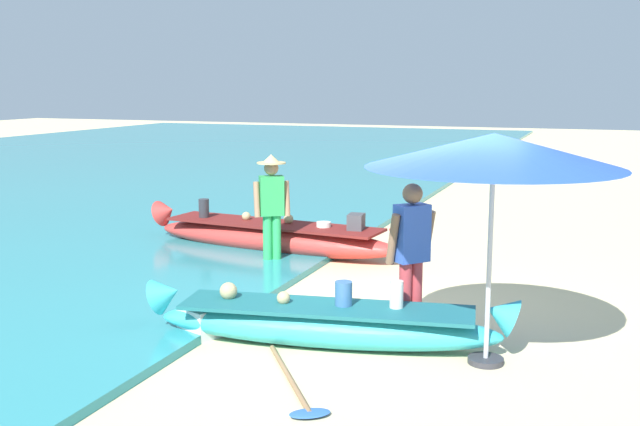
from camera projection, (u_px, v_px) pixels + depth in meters
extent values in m
plane|color=beige|center=(413.00, 330.00, 8.68)|extent=(80.00, 80.00, 0.00)
ellipsoid|color=#33B2BC|center=(326.00, 327.00, 8.15)|extent=(3.78, 1.26, 0.42)
cone|color=#33B2BC|center=(500.00, 313.00, 7.74)|extent=(0.46, 0.47, 0.48)
cone|color=#33B2BC|center=(167.00, 294.00, 8.46)|extent=(0.46, 0.47, 0.48)
cube|color=#1C6267|center=(326.00, 308.00, 8.11)|extent=(3.20, 1.18, 0.04)
sphere|color=tan|center=(228.00, 291.00, 8.39)|extent=(0.19, 0.19, 0.19)
sphere|color=tan|center=(283.00, 298.00, 8.21)|extent=(0.15, 0.15, 0.15)
cylinder|color=#386699|center=(344.00, 294.00, 8.11)|extent=(0.19, 0.19, 0.28)
cylinder|color=silver|center=(396.00, 295.00, 8.02)|extent=(0.15, 0.15, 0.31)
ellipsoid|color=red|center=(273.00, 239.00, 12.56)|extent=(4.49, 1.21, 0.49)
cone|color=red|center=(397.00, 233.00, 11.56)|extent=(0.47, 0.51, 0.54)
cone|color=red|center=(167.00, 211.00, 13.46)|extent=(0.47, 0.51, 0.54)
cube|color=maroon|center=(273.00, 224.00, 12.52)|extent=(3.79, 1.15, 0.04)
cylinder|color=#2D2D33|center=(204.00, 209.00, 13.01)|extent=(0.18, 0.18, 0.34)
sphere|color=tan|center=(246.00, 216.00, 12.82)|extent=(0.15, 0.15, 0.15)
sphere|color=tan|center=(288.00, 219.00, 12.52)|extent=(0.16, 0.16, 0.16)
cylinder|color=silver|center=(324.00, 225.00, 12.17)|extent=(0.23, 0.23, 0.10)
cube|color=#424247|center=(356.00, 222.00, 11.94)|extent=(0.26, 0.33, 0.27)
cylinder|color=green|center=(277.00, 240.00, 11.71)|extent=(0.14, 0.14, 0.79)
cylinder|color=green|center=(268.00, 241.00, 11.68)|extent=(0.14, 0.14, 0.79)
cube|color=green|center=(272.00, 196.00, 11.58)|extent=(0.42, 0.38, 0.60)
cylinder|color=#9E7051|center=(287.00, 199.00, 11.62)|extent=(0.19, 0.22, 0.55)
cylinder|color=#9E7051|center=(257.00, 200.00, 11.52)|extent=(0.19, 0.22, 0.55)
sphere|color=#9E7051|center=(271.00, 168.00, 11.51)|extent=(0.22, 0.22, 0.22)
cylinder|color=tan|center=(271.00, 163.00, 11.49)|extent=(0.44, 0.44, 0.02)
cone|color=tan|center=(271.00, 158.00, 11.48)|extent=(0.26, 0.26, 0.12)
cylinder|color=#B2383D|center=(405.00, 300.00, 8.35)|extent=(0.14, 0.14, 0.86)
cylinder|color=#B2383D|center=(416.00, 299.00, 8.42)|extent=(0.14, 0.14, 0.86)
cube|color=#3356B2|center=(412.00, 233.00, 8.26)|extent=(0.40, 0.41, 0.63)
cylinder|color=brown|center=(393.00, 239.00, 8.18)|extent=(0.21, 0.20, 0.57)
cylinder|color=brown|center=(428.00, 235.00, 8.39)|extent=(0.21, 0.20, 0.57)
sphere|color=brown|center=(413.00, 194.00, 8.18)|extent=(0.22, 0.22, 0.22)
cylinder|color=#B7B7BC|center=(490.00, 252.00, 7.47)|extent=(0.05, 0.05, 2.30)
cone|color=blue|center=(494.00, 150.00, 7.30)|extent=(2.49, 2.49, 0.33)
cylinder|color=#333338|center=(486.00, 360.00, 7.66)|extent=(0.36, 0.36, 0.06)
cube|color=silver|center=(201.00, 322.00, 8.46)|extent=(0.52, 0.49, 0.33)
cylinder|color=#8E6B47|center=(289.00, 377.00, 7.24)|extent=(1.01, 1.40, 0.05)
ellipsoid|color=#2D60B7|center=(310.00, 413.00, 6.44)|extent=(0.41, 0.37, 0.03)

